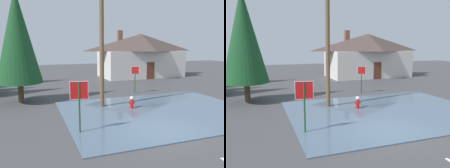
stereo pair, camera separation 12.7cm
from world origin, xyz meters
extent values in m
cube|color=#424244|center=(0.00, 0.00, -0.05)|extent=(80.00, 80.00, 0.10)
cube|color=#4C6075|center=(1.52, 2.83, 0.02)|extent=(11.42, 8.47, 0.05)
cube|color=silver|center=(0.77, -1.17, 0.00)|extent=(4.45, 0.31, 0.01)
cylinder|color=#1E4C28|center=(-3.76, 1.06, 1.19)|extent=(0.08, 0.08, 2.37)
cube|color=white|center=(-3.76, 1.06, 1.98)|extent=(0.81, 0.16, 0.82)
cube|color=red|center=(-3.76, 1.06, 1.98)|extent=(0.77, 0.16, 0.77)
cylinder|color=red|center=(0.16, 3.97, 0.05)|extent=(0.29, 0.29, 0.10)
cylinder|color=red|center=(0.16, 3.97, 0.36)|extent=(0.21, 0.21, 0.53)
sphere|color=white|center=(0.16, 3.97, 0.69)|extent=(0.23, 0.23, 0.23)
cylinder|color=red|center=(0.01, 3.97, 0.39)|extent=(0.10, 0.09, 0.09)
cylinder|color=red|center=(0.32, 3.97, 0.39)|extent=(0.10, 0.09, 0.09)
cylinder|color=red|center=(0.16, 3.82, 0.39)|extent=(0.10, 0.10, 0.10)
cylinder|color=brown|center=(-1.45, 5.01, 4.28)|extent=(0.28, 0.28, 8.55)
cylinder|color=#1E4C28|center=(2.43, 8.25, 1.11)|extent=(0.08, 0.08, 2.22)
cube|color=white|center=(2.43, 8.25, 1.92)|extent=(0.59, 0.28, 0.64)
cube|color=red|center=(2.43, 8.25, 1.92)|extent=(0.57, 0.27, 0.60)
cube|color=beige|center=(7.67, 17.58, 1.63)|extent=(9.99, 5.25, 3.25)
pyramid|color=#473833|center=(7.67, 17.58, 4.31)|extent=(10.79, 5.67, 2.11)
cube|color=brown|center=(5.18, 18.50, 4.84)|extent=(0.60, 0.60, 1.90)
cube|color=#592D1E|center=(7.69, 14.97, 1.00)|extent=(1.00, 0.07, 2.00)
cylinder|color=#4C3823|center=(-6.39, 8.12, 0.69)|extent=(0.39, 0.39, 1.39)
cone|color=#194723|center=(-6.39, 8.12, 4.55)|extent=(3.08, 3.08, 6.32)
camera|label=1|loc=(-5.78, -8.76, 3.94)|focal=36.83mm
camera|label=2|loc=(-5.67, -8.80, 3.94)|focal=36.83mm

